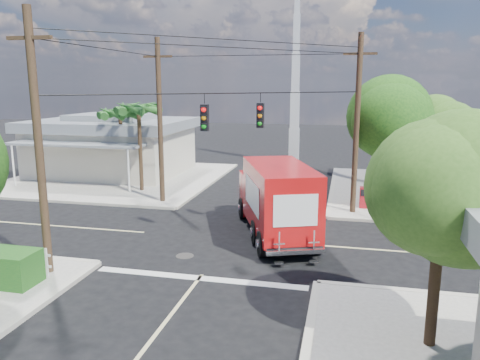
% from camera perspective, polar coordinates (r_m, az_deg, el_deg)
% --- Properties ---
extents(ground, '(120.00, 120.00, 0.00)m').
position_cam_1_polar(ground, '(20.38, -1.26, -7.18)').
color(ground, black).
rests_on(ground, ground).
extents(sidewalk_ne, '(14.12, 14.12, 0.14)m').
position_cam_1_polar(sidewalk_ne, '(30.90, 24.04, -1.55)').
color(sidewalk_ne, gray).
rests_on(sidewalk_ne, ground).
extents(sidewalk_nw, '(14.12, 14.12, 0.14)m').
position_cam_1_polar(sidewalk_nw, '(34.07, -14.66, 0.23)').
color(sidewalk_nw, gray).
rests_on(sidewalk_nw, ground).
extents(road_markings, '(32.00, 32.00, 0.01)m').
position_cam_1_polar(road_markings, '(19.03, -2.36, -8.55)').
color(road_markings, beige).
rests_on(road_markings, ground).
extents(building_ne, '(11.80, 10.20, 4.50)m').
position_cam_1_polar(building_ne, '(31.92, 26.86, 2.71)').
color(building_ne, silver).
rests_on(building_ne, sidewalk_ne).
extents(building_nw, '(10.80, 10.20, 4.30)m').
position_cam_1_polar(building_nw, '(35.64, -15.28, 4.19)').
color(building_nw, beige).
rests_on(building_nw, sidewalk_nw).
extents(radio_tower, '(0.80, 0.80, 17.00)m').
position_cam_1_polar(radio_tower, '(38.95, 6.74, 10.16)').
color(radio_tower, silver).
rests_on(radio_tower, ground).
extents(tree_ne_front, '(4.21, 4.14, 6.66)m').
position_cam_1_polar(tree_ne_front, '(25.65, 18.53, 6.99)').
color(tree_ne_front, '#422D1C').
rests_on(tree_ne_front, sidewalk_ne).
extents(tree_ne_back, '(3.77, 3.66, 5.82)m').
position_cam_1_polar(tree_ne_back, '(28.23, 23.31, 5.83)').
color(tree_ne_back, '#422D1C').
rests_on(tree_ne_back, sidewalk_ne).
extents(tree_se, '(3.67, 3.54, 5.62)m').
position_cam_1_polar(tree_se, '(11.95, 23.54, -1.52)').
color(tree_se, '#422D1C').
rests_on(tree_se, sidewalk_se).
extents(palm_nw_front, '(3.01, 3.08, 5.59)m').
position_cam_1_polar(palm_nw_front, '(28.96, -12.26, 8.33)').
color(palm_nw_front, '#422D1C').
rests_on(palm_nw_front, sidewalk_nw).
extents(palm_nw_back, '(3.01, 3.08, 5.19)m').
position_cam_1_polar(palm_nw_back, '(31.21, -14.42, 7.76)').
color(palm_nw_back, '#422D1C').
rests_on(palm_nw_back, sidewalk_nw).
extents(utility_poles, '(12.00, 10.68, 9.00)m').
position_cam_1_polar(utility_poles, '(21.35, -4.41, 6.50)').
color(utility_poles, '#473321').
rests_on(utility_poles, ground).
extents(vending_boxes, '(1.90, 0.50, 1.10)m').
position_cam_1_polar(vending_boxes, '(25.65, 16.48, -2.12)').
color(vending_boxes, '#A9161E').
rests_on(vending_boxes, sidewalk_ne).
extents(delivery_truck, '(4.69, 7.78, 3.25)m').
position_cam_1_polar(delivery_truck, '(20.47, 4.40, -2.31)').
color(delivery_truck, black).
rests_on(delivery_truck, ground).
extents(parked_car, '(6.59, 4.34, 1.68)m').
position_cam_1_polar(parked_car, '(23.13, 26.24, -3.94)').
color(parked_car, silver).
rests_on(parked_car, ground).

